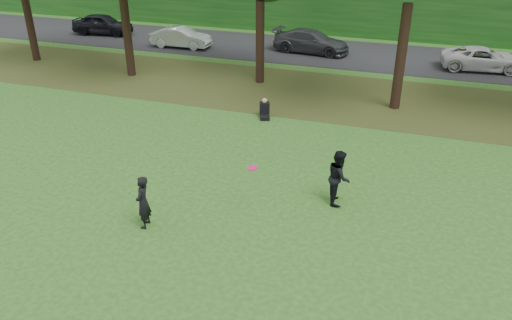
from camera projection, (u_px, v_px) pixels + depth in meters
The scene contains 8 objects.
ground at pixel (202, 244), 13.49m from camera, with size 120.00×120.00×0.00m, color #235019.
leaf_litter at pixel (312, 93), 24.46m from camera, with size 60.00×7.00×0.01m, color #493D1A.
street at pixel (341, 53), 31.22m from camera, with size 70.00×7.00×0.02m, color black.
player_left at pixel (143, 202), 13.91m from camera, with size 0.58×0.38×1.59m, color black.
player_right at pixel (339, 177), 15.07m from camera, with size 0.84×0.66×1.73m, color black.
parked_cars at pixel (325, 44), 30.56m from camera, with size 39.47×3.48×1.45m.
frisbee at pixel (253, 168), 14.20m from camera, with size 0.33×0.32×0.11m.
seated_person at pixel (265, 110), 21.58m from camera, with size 0.64×0.83×0.83m.
Camera 1 is at (4.94, -9.94, 8.12)m, focal length 35.00 mm.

